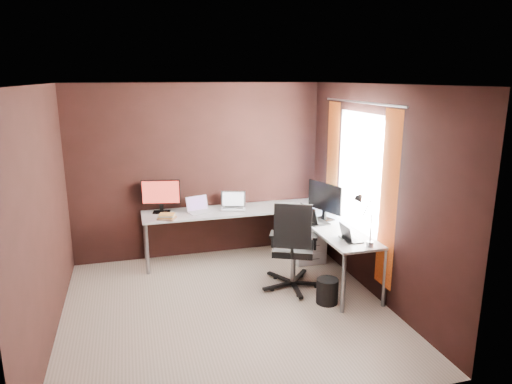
% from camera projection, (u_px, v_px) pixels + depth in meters
% --- Properties ---
extents(room, '(3.60, 3.60, 2.50)m').
position_uv_depth(room, '(254.00, 198.00, 5.04)').
color(room, '#C7AE9A').
rests_on(room, ground).
extents(desk, '(2.65, 2.25, 0.73)m').
position_uv_depth(desk, '(270.00, 220.00, 6.22)').
color(desk, white).
rests_on(desk, ground).
extents(drawer_pedestal, '(0.42, 0.50, 0.60)m').
position_uv_depth(drawer_pedestal, '(307.00, 239.00, 6.57)').
color(drawer_pedestal, white).
rests_on(drawer_pedestal, ground).
extents(monitor_left, '(0.53, 0.19, 0.46)m').
position_uv_depth(monitor_left, '(161.00, 194.00, 6.33)').
color(monitor_left, black).
rests_on(monitor_left, desk).
extents(monitor_right, '(0.24, 0.58, 0.50)m').
position_uv_depth(monitor_right, '(325.00, 199.00, 6.00)').
color(monitor_right, black).
rests_on(monitor_right, desk).
extents(laptop_white, '(0.37, 0.31, 0.21)m').
position_uv_depth(laptop_white, '(199.00, 209.00, 6.41)').
color(laptop_white, white).
rests_on(laptop_white, desk).
extents(laptop_silver, '(0.41, 0.35, 0.24)m').
position_uv_depth(laptop_silver, '(233.00, 205.00, 6.57)').
color(laptop_silver, silver).
rests_on(laptop_silver, desk).
extents(laptop_black_big, '(0.31, 0.39, 0.24)m').
position_uv_depth(laptop_black_big, '(313.00, 219.00, 5.93)').
color(laptop_black_big, black).
rests_on(laptop_black_big, desk).
extents(laptop_black_small, '(0.21, 0.28, 0.19)m').
position_uv_depth(laptop_black_small, '(349.00, 237.00, 5.29)').
color(laptop_black_small, black).
rests_on(laptop_black_small, desk).
extents(book_stack, '(0.28, 0.26, 0.07)m').
position_uv_depth(book_stack, '(167.00, 217.00, 6.08)').
color(book_stack, tan).
rests_on(book_stack, desk).
extents(mouse_left, '(0.10, 0.08, 0.04)m').
position_uv_depth(mouse_left, '(172.00, 217.00, 6.10)').
color(mouse_left, black).
rests_on(mouse_left, desk).
extents(mouse_corner, '(0.10, 0.09, 0.04)m').
position_uv_depth(mouse_corner, '(279.00, 209.00, 6.50)').
color(mouse_corner, black).
rests_on(mouse_corner, desk).
extents(desk_lamp, '(0.19, 0.22, 0.58)m').
position_uv_depth(desk_lamp, '(364.00, 214.00, 5.06)').
color(desk_lamp, slate).
rests_on(desk_lamp, desk).
extents(office_chair, '(0.65, 0.68, 1.14)m').
position_uv_depth(office_chair, '(293.00, 263.00, 5.67)').
color(office_chair, black).
rests_on(office_chair, ground).
extents(wastebasket, '(0.34, 0.34, 0.29)m').
position_uv_depth(wastebasket, '(327.00, 291.00, 5.32)').
color(wastebasket, black).
rests_on(wastebasket, ground).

